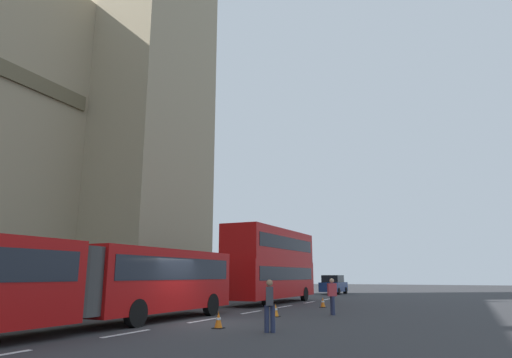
{
  "coord_description": "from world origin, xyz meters",
  "views": [
    {
      "loc": [
        -15.21,
        -10.08,
        1.83
      ],
      "look_at": [
        10.61,
        2.12,
        8.14
      ],
      "focal_mm": 30.68,
      "sensor_mm": 36.0,
      "label": 1
    }
  ],
  "objects_px": {
    "articulated_bus": "(69,278)",
    "pedestrian_by_kerb": "(332,295)",
    "traffic_cone_west": "(218,320)",
    "sedan_lead": "(334,285)",
    "pedestrian_near_cones": "(270,304)",
    "double_decker_bus": "(272,262)",
    "traffic_cone_middle": "(276,310)",
    "traffic_cone_east": "(323,302)"
  },
  "relations": [
    {
      "from": "articulated_bus",
      "to": "pedestrian_by_kerb",
      "type": "bearing_deg",
      "value": -31.33
    },
    {
      "from": "traffic_cone_west",
      "to": "sedan_lead",
      "type": "bearing_deg",
      "value": 7.83
    },
    {
      "from": "articulated_bus",
      "to": "pedestrian_near_cones",
      "type": "bearing_deg",
      "value": -64.36
    },
    {
      "from": "articulated_bus",
      "to": "traffic_cone_west",
      "type": "relative_size",
      "value": 30.64
    },
    {
      "from": "articulated_bus",
      "to": "traffic_cone_west",
      "type": "height_order",
      "value": "articulated_bus"
    },
    {
      "from": "pedestrian_by_kerb",
      "to": "double_decker_bus",
      "type": "bearing_deg",
      "value": 40.97
    },
    {
      "from": "sedan_lead",
      "to": "pedestrian_by_kerb",
      "type": "xyz_separation_m",
      "value": [
        -23.17,
        -6.34,
        -0.0
      ]
    },
    {
      "from": "articulated_bus",
      "to": "sedan_lead",
      "type": "height_order",
      "value": "articulated_bus"
    },
    {
      "from": "double_decker_bus",
      "to": "pedestrian_near_cones",
      "type": "relative_size",
      "value": 6.21
    },
    {
      "from": "traffic_cone_middle",
      "to": "pedestrian_near_cones",
      "type": "distance_m",
      "value": 5.62
    },
    {
      "from": "articulated_bus",
      "to": "double_decker_bus",
      "type": "xyz_separation_m",
      "value": [
        17.23,
        0.0,
        0.96
      ]
    },
    {
      "from": "pedestrian_near_cones",
      "to": "pedestrian_by_kerb",
      "type": "distance_m",
      "value": 7.22
    },
    {
      "from": "double_decker_bus",
      "to": "traffic_cone_middle",
      "type": "xyz_separation_m",
      "value": [
        -9.09,
        -4.07,
        -2.43
      ]
    },
    {
      "from": "traffic_cone_middle",
      "to": "traffic_cone_east",
      "type": "relative_size",
      "value": 1.0
    },
    {
      "from": "double_decker_bus",
      "to": "traffic_cone_middle",
      "type": "height_order",
      "value": "double_decker_bus"
    },
    {
      "from": "pedestrian_by_kerb",
      "to": "traffic_cone_middle",
      "type": "bearing_deg",
      "value": 133.62
    },
    {
      "from": "pedestrian_by_kerb",
      "to": "pedestrian_near_cones",
      "type": "bearing_deg",
      "value": 179.16
    },
    {
      "from": "traffic_cone_middle",
      "to": "traffic_cone_east",
      "type": "distance_m",
      "value": 6.65
    },
    {
      "from": "traffic_cone_middle",
      "to": "articulated_bus",
      "type": "bearing_deg",
      "value": 153.4
    },
    {
      "from": "traffic_cone_west",
      "to": "traffic_cone_middle",
      "type": "height_order",
      "value": "same"
    },
    {
      "from": "traffic_cone_west",
      "to": "pedestrian_by_kerb",
      "type": "distance_m",
      "value": 7.32
    },
    {
      "from": "traffic_cone_west",
      "to": "traffic_cone_middle",
      "type": "distance_m",
      "value": 4.97
    },
    {
      "from": "traffic_cone_middle",
      "to": "pedestrian_by_kerb",
      "type": "distance_m",
      "value": 2.96
    },
    {
      "from": "traffic_cone_east",
      "to": "pedestrian_near_cones",
      "type": "relative_size",
      "value": 0.34
    },
    {
      "from": "pedestrian_near_cones",
      "to": "pedestrian_by_kerb",
      "type": "xyz_separation_m",
      "value": [
        7.22,
        -0.11,
        0.0
      ]
    },
    {
      "from": "traffic_cone_west",
      "to": "pedestrian_by_kerb",
      "type": "bearing_deg",
      "value": -17.53
    },
    {
      "from": "sedan_lead",
      "to": "traffic_cone_east",
      "type": "height_order",
      "value": "sedan_lead"
    },
    {
      "from": "traffic_cone_west",
      "to": "pedestrian_near_cones",
      "type": "distance_m",
      "value": 2.2
    },
    {
      "from": "double_decker_bus",
      "to": "pedestrian_by_kerb",
      "type": "xyz_separation_m",
      "value": [
        -7.1,
        -6.17,
        -1.8
      ]
    },
    {
      "from": "sedan_lead",
      "to": "pedestrian_near_cones",
      "type": "relative_size",
      "value": 2.6
    },
    {
      "from": "traffic_cone_middle",
      "to": "pedestrian_near_cones",
      "type": "bearing_deg",
      "value": -159.19
    },
    {
      "from": "articulated_bus",
      "to": "pedestrian_near_cones",
      "type": "relative_size",
      "value": 10.51
    },
    {
      "from": "articulated_bus",
      "to": "traffic_cone_east",
      "type": "relative_size",
      "value": 30.64
    },
    {
      "from": "double_decker_bus",
      "to": "pedestrian_by_kerb",
      "type": "relative_size",
      "value": 6.21
    },
    {
      "from": "traffic_cone_west",
      "to": "pedestrian_by_kerb",
      "type": "height_order",
      "value": "pedestrian_by_kerb"
    },
    {
      "from": "articulated_bus",
      "to": "traffic_cone_east",
      "type": "xyz_separation_m",
      "value": [
        14.78,
        -4.28,
        -1.46
      ]
    },
    {
      "from": "pedestrian_near_cones",
      "to": "pedestrian_by_kerb",
      "type": "relative_size",
      "value": 1.0
    },
    {
      "from": "sedan_lead",
      "to": "traffic_cone_east",
      "type": "relative_size",
      "value": 7.59
    },
    {
      "from": "double_decker_bus",
      "to": "traffic_cone_east",
      "type": "height_order",
      "value": "double_decker_bus"
    },
    {
      "from": "traffic_cone_middle",
      "to": "traffic_cone_east",
      "type": "xyz_separation_m",
      "value": [
        6.65,
        -0.2,
        0.0
      ]
    },
    {
      "from": "double_decker_bus",
      "to": "traffic_cone_middle",
      "type": "relative_size",
      "value": 18.1
    },
    {
      "from": "traffic_cone_west",
      "to": "traffic_cone_east",
      "type": "distance_m",
      "value": 11.62
    }
  ]
}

